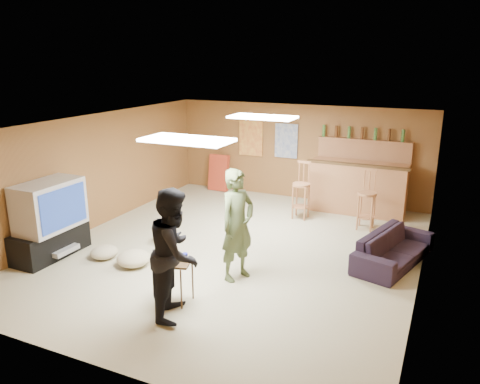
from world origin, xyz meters
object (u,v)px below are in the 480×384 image
at_px(sofa, 394,248).
at_px(person_black, 175,253).
at_px(bar_counter, 357,188).
at_px(tray_table, 174,281).
at_px(tv_body, 49,205).
at_px(person_olive, 237,225).

bearing_deg(sofa, person_black, 155.10).
bearing_deg(person_black, bar_counter, -32.19).
distance_m(bar_counter, tray_table, 5.12).
height_order(tv_body, bar_counter, tv_body).
bearing_deg(tv_body, person_black, -13.73).
relative_size(bar_counter, tray_table, 3.41).
distance_m(tv_body, bar_counter, 6.09).
bearing_deg(sofa, bar_counter, 39.88).
bearing_deg(tray_table, person_olive, 63.98).
bearing_deg(tv_body, sofa, 21.70).
distance_m(bar_counter, sofa, 2.62).
height_order(person_olive, person_black, person_black).
bearing_deg(person_olive, tv_body, 121.79).
xyz_separation_m(person_olive, sofa, (2.09, 1.51, -0.59)).
bearing_deg(tray_table, tv_body, 170.74).
relative_size(tv_body, bar_counter, 0.55).
bearing_deg(sofa, tv_body, 127.48).
bearing_deg(tray_table, person_black, -53.02).
height_order(bar_counter, person_black, person_black).
xyz_separation_m(tv_body, person_black, (2.83, -0.69, -0.05)).
height_order(person_black, tray_table, person_black).
xyz_separation_m(tv_body, sofa, (5.21, 2.07, -0.64)).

